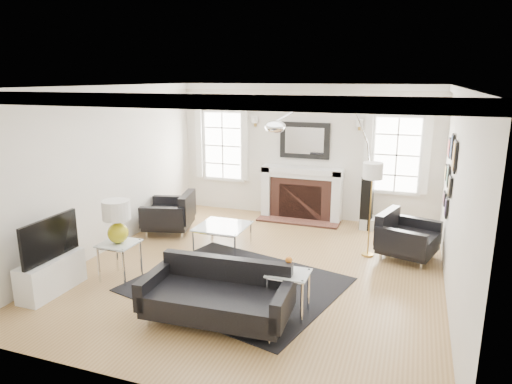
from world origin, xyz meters
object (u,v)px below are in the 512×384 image
at_px(sofa, 218,296).
at_px(gourd_lamp, 117,219).
at_px(armchair_right, 405,238).
at_px(armchair_left, 172,214).
at_px(arc_floor_lamp, 325,161).
at_px(fireplace, 301,194).
at_px(coffee_table, 223,227).

xyz_separation_m(sofa, gourd_lamp, (-1.87, 0.62, 0.61)).
relative_size(sofa, armchair_right, 1.62).
bearing_deg(armchair_left, sofa, -51.06).
bearing_deg(arc_floor_lamp, sofa, -99.07).
xyz_separation_m(fireplace, sofa, (0.05, -4.41, -0.22)).
relative_size(fireplace, armchair_right, 1.49).
bearing_deg(sofa, arc_floor_lamp, 80.93).
distance_m(sofa, armchair_left, 3.49).
height_order(sofa, arc_floor_lamp, arc_floor_lamp).
xyz_separation_m(armchair_left, arc_floor_lamp, (2.77, 0.90, 1.07)).
height_order(fireplace, coffee_table, fireplace).
xyz_separation_m(fireplace, arc_floor_lamp, (0.63, -0.80, 0.89)).
distance_m(armchair_left, arc_floor_lamp, 3.10).
distance_m(coffee_table, gourd_lamp, 2.05).
height_order(armchair_left, gourd_lamp, gourd_lamp).
bearing_deg(armchair_left, arc_floor_lamp, 17.95).
height_order(armchair_right, arc_floor_lamp, arc_floor_lamp).
xyz_separation_m(coffee_table, gourd_lamp, (-0.90, -1.75, 0.58)).
bearing_deg(gourd_lamp, fireplace, 64.40).
xyz_separation_m(coffee_table, arc_floor_lamp, (1.55, 1.24, 1.08)).
bearing_deg(coffee_table, arc_floor_lamp, 38.79).
distance_m(armchair_left, gourd_lamp, 2.19).
xyz_separation_m(armchair_left, armchair_right, (4.27, 0.15, -0.01)).
bearing_deg(sofa, fireplace, 90.71).
bearing_deg(sofa, armchair_left, 128.94).
bearing_deg(fireplace, arc_floor_lamp, -51.82).
relative_size(sofa, coffee_table, 2.14).
distance_m(fireplace, gourd_lamp, 4.22).
bearing_deg(fireplace, armchair_right, -35.93).
bearing_deg(gourd_lamp, armchair_right, 29.55).
relative_size(fireplace, coffee_table, 1.97).
distance_m(fireplace, sofa, 4.41).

